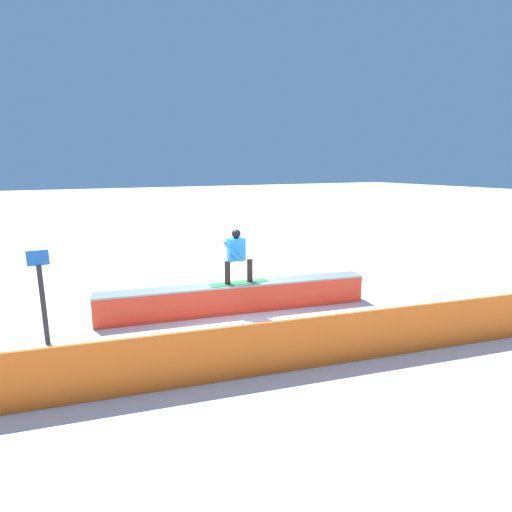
# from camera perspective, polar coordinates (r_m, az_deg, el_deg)

# --- Properties ---
(ground_plane) EXTENTS (120.00, 120.00, 0.00)m
(ground_plane) POSITION_cam_1_polar(r_m,az_deg,el_deg) (10.27, -2.65, -7.77)
(ground_plane) COLOR white
(grind_box) EXTENTS (6.71, 1.67, 0.73)m
(grind_box) POSITION_cam_1_polar(r_m,az_deg,el_deg) (10.16, -2.67, -6.03)
(grind_box) COLOR red
(grind_box) RESTS_ON ground_plane
(snowboarder) EXTENTS (1.46, 0.43, 1.35)m
(snowboarder) POSITION_cam_1_polar(r_m,az_deg,el_deg) (9.85, -2.70, 0.18)
(snowboarder) COLOR green
(snowboarder) RESTS_ON grind_box
(safety_fence) EXTENTS (12.65, 2.24, 0.97)m
(safety_fence) POSITION_cam_1_polar(r_m,az_deg,el_deg) (7.46, 7.71, -12.00)
(safety_fence) COLOR orange
(safety_fence) RESTS_ON ground_plane
(trail_marker) EXTENTS (0.40, 0.10, 1.96)m
(trail_marker) POSITION_cam_1_polar(r_m,az_deg,el_deg) (9.17, -27.83, -4.88)
(trail_marker) COLOR #262628
(trail_marker) RESTS_ON ground_plane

